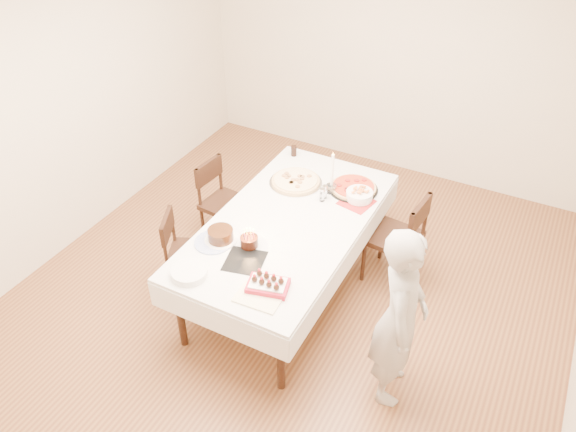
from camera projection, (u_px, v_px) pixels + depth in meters
The scene contains 22 objects.
floor at pixel (291, 298), 4.90m from camera, with size 5.00×5.00×0.00m, color brown.
wall_back at pixel (402, 53), 5.85m from camera, with size 4.50×0.04×2.70m, color beige.
wall_left at pixel (64, 103), 4.92m from camera, with size 0.04×5.00×2.70m, color beige.
dining_table at pixel (288, 256), 4.77m from camera, with size 1.14×2.14×0.75m, color silver.
chair_right_savory at pixel (394, 237), 4.85m from camera, with size 0.46×0.46×0.90m, color black, non-canonical shape.
chair_left_savory at pixel (226, 204), 5.30m from camera, with size 0.43×0.43×0.84m, color black, non-canonical shape.
chair_left_dessert at pixel (191, 253), 4.77m from camera, with size 0.40×0.40×0.79m, color black, non-canonical shape.
person at pixel (400, 318), 3.74m from camera, with size 0.53×0.35×1.45m, color #A9A49F.
pizza_white at pixel (296, 181), 4.97m from camera, with size 0.47×0.47×0.04m, color beige.
pizza_pepperoni at pixel (353, 188), 4.89m from camera, with size 0.43×0.43×0.04m, color red.
red_placemat at pixel (356, 203), 4.75m from camera, with size 0.26×0.26×0.01m, color #B21E1E.
pasta_bowl at pixel (359, 195), 4.76m from camera, with size 0.23×0.23×0.07m, color white.
taper_candle at pixel (332, 173), 4.75m from camera, with size 0.09×0.09×0.40m, color white.
shaker_pair at pixel (322, 195), 4.73m from camera, with size 0.10×0.10×0.12m, color white, non-canonical shape.
cola_glass at pixel (294, 151), 5.33m from camera, with size 0.05×0.05×0.10m, color black.
layer_cake at pixel (221, 235), 4.32m from camera, with size 0.25×0.25×0.10m, color #331A0C.
cake_board at pixel (245, 261), 4.16m from camera, with size 0.28×0.28×0.01m, color black.
birthday_cake at pixel (249, 238), 4.24m from camera, with size 0.14×0.14×0.14m, color black.
strawberry_box at pixel (268, 285), 3.90m from camera, with size 0.29×0.19×0.07m, color maroon, non-canonical shape.
box_lid at pixel (259, 298), 3.85m from camera, with size 0.32×0.21×0.03m, color beige.
plate_stack at pixel (190, 272), 4.02m from camera, with size 0.26×0.26×0.05m, color white.
china_plate at pixel (214, 242), 4.32m from camera, with size 0.30×0.30×0.01m, color white.
Camera 1 is at (1.60, -3.08, 3.53)m, focal length 35.00 mm.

